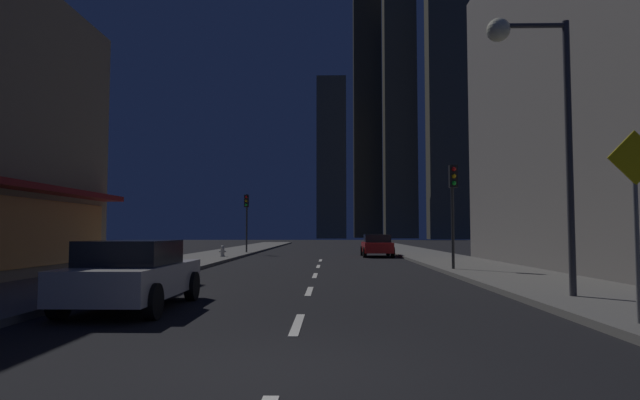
{
  "coord_description": "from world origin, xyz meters",
  "views": [
    {
      "loc": [
        0.59,
        -6.26,
        1.63
      ],
      "look_at": [
        0.0,
        22.71,
        3.36
      ],
      "focal_mm": 29.89,
      "sensor_mm": 36.0,
      "label": 1
    }
  ],
  "objects_px": {
    "car_parked_near": "(133,274)",
    "traffic_light_far_left": "(247,210)",
    "traffic_light_near_right": "(453,193)",
    "pedestrian_crossing_sign": "(636,208)",
    "car_parked_far": "(377,245)",
    "fire_hydrant_far_left": "(223,251)",
    "street_lamp_right": "(533,87)"
  },
  "relations": [
    {
      "from": "car_parked_near",
      "to": "traffic_light_far_left",
      "type": "bearing_deg",
      "value": 94.03
    },
    {
      "from": "traffic_light_near_right",
      "to": "traffic_light_far_left",
      "type": "distance_m",
      "value": 20.13
    },
    {
      "from": "car_parked_near",
      "to": "pedestrian_crossing_sign",
      "type": "height_order",
      "value": "pedestrian_crossing_sign"
    },
    {
      "from": "car_parked_far",
      "to": "traffic_light_near_right",
      "type": "relative_size",
      "value": 1.01
    },
    {
      "from": "car_parked_far",
      "to": "fire_hydrant_far_left",
      "type": "relative_size",
      "value": 6.48
    },
    {
      "from": "car_parked_far",
      "to": "pedestrian_crossing_sign",
      "type": "bearing_deg",
      "value": -85.63
    },
    {
      "from": "car_parked_near",
      "to": "pedestrian_crossing_sign",
      "type": "distance_m",
      "value": 9.6
    },
    {
      "from": "car_parked_far",
      "to": "traffic_light_near_right",
      "type": "bearing_deg",
      "value": -82.03
    },
    {
      "from": "car_parked_far",
      "to": "traffic_light_near_right",
      "type": "distance_m",
      "value": 13.93
    },
    {
      "from": "fire_hydrant_far_left",
      "to": "street_lamp_right",
      "type": "bearing_deg",
      "value": -59.7
    },
    {
      "from": "car_parked_near",
      "to": "fire_hydrant_far_left",
      "type": "relative_size",
      "value": 6.48
    },
    {
      "from": "fire_hydrant_far_left",
      "to": "traffic_light_near_right",
      "type": "height_order",
      "value": "traffic_light_near_right"
    },
    {
      "from": "fire_hydrant_far_left",
      "to": "pedestrian_crossing_sign",
      "type": "relative_size",
      "value": 0.21
    },
    {
      "from": "car_parked_far",
      "to": "street_lamp_right",
      "type": "distance_m",
      "value": 22.93
    },
    {
      "from": "car_parked_far",
      "to": "traffic_light_far_left",
      "type": "height_order",
      "value": "traffic_light_far_left"
    },
    {
      "from": "car_parked_near",
      "to": "traffic_light_far_left",
      "type": "height_order",
      "value": "traffic_light_far_left"
    },
    {
      "from": "street_lamp_right",
      "to": "car_parked_near",
      "type": "bearing_deg",
      "value": -171.97
    },
    {
      "from": "street_lamp_right",
      "to": "traffic_light_near_right",
      "type": "bearing_deg",
      "value": 89.22
    },
    {
      "from": "traffic_light_far_left",
      "to": "street_lamp_right",
      "type": "xyz_separation_m",
      "value": [
        10.88,
        -25.73,
        1.87
      ]
    },
    {
      "from": "car_parked_near",
      "to": "traffic_light_near_right",
      "type": "distance_m",
      "value": 13.84
    },
    {
      "from": "car_parked_near",
      "to": "street_lamp_right",
      "type": "distance_m",
      "value": 10.05
    },
    {
      "from": "traffic_light_far_left",
      "to": "street_lamp_right",
      "type": "bearing_deg",
      "value": -67.08
    },
    {
      "from": "traffic_light_near_right",
      "to": "street_lamp_right",
      "type": "xyz_separation_m",
      "value": [
        -0.12,
        -8.87,
        1.87
      ]
    },
    {
      "from": "traffic_light_far_left",
      "to": "pedestrian_crossing_sign",
      "type": "height_order",
      "value": "traffic_light_far_left"
    },
    {
      "from": "traffic_light_far_left",
      "to": "street_lamp_right",
      "type": "height_order",
      "value": "street_lamp_right"
    },
    {
      "from": "fire_hydrant_far_left",
      "to": "street_lamp_right",
      "type": "xyz_separation_m",
      "value": [
        11.28,
        -19.31,
        4.61
      ]
    },
    {
      "from": "car_parked_near",
      "to": "street_lamp_right",
      "type": "xyz_separation_m",
      "value": [
        8.98,
        1.27,
        4.33
      ]
    },
    {
      "from": "car_parked_far",
      "to": "traffic_light_far_left",
      "type": "distance_m",
      "value": 9.98
    },
    {
      "from": "pedestrian_crossing_sign",
      "to": "street_lamp_right",
      "type": "bearing_deg",
      "value": 93.39
    },
    {
      "from": "car_parked_near",
      "to": "traffic_light_far_left",
      "type": "relative_size",
      "value": 1.01
    },
    {
      "from": "car_parked_near",
      "to": "pedestrian_crossing_sign",
      "type": "bearing_deg",
      "value": -14.89
    },
    {
      "from": "car_parked_far",
      "to": "traffic_light_near_right",
      "type": "height_order",
      "value": "traffic_light_near_right"
    }
  ]
}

